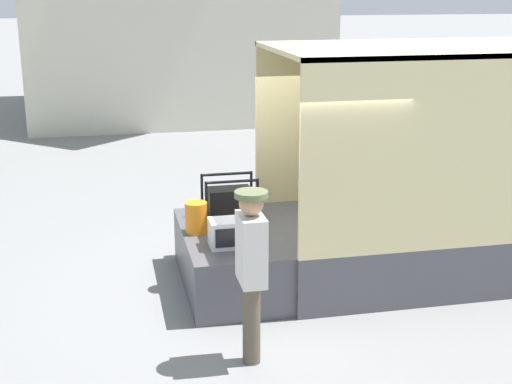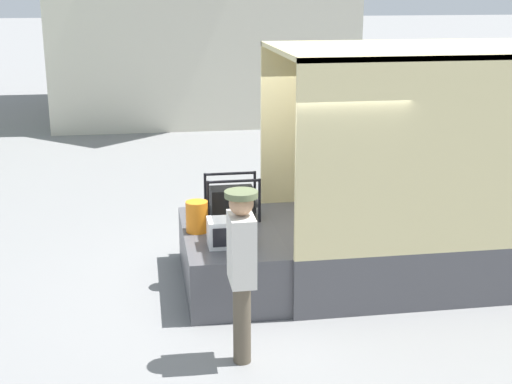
{
  "view_description": "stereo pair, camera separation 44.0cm",
  "coord_description": "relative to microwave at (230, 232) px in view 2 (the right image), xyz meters",
  "views": [
    {
      "loc": [
        -2.03,
        -8.27,
        3.68
      ],
      "look_at": [
        -0.28,
        -0.2,
        1.28
      ],
      "focal_mm": 50.0,
      "sensor_mm": 36.0,
      "label": 1
    },
    {
      "loc": [
        -1.6,
        -8.35,
        3.68
      ],
      "look_at": [
        -0.28,
        -0.2,
        1.28
      ],
      "focal_mm": 50.0,
      "sensor_mm": 36.0,
      "label": 2
    }
  ],
  "objects": [
    {
      "name": "ground_plane",
      "position": [
        0.64,
        0.51,
        -0.89
      ],
      "size": [
        160.0,
        160.0,
        0.0
      ],
      "primitive_type": "plane",
      "color": "gray"
    },
    {
      "name": "worker_person",
      "position": [
        -0.06,
        -1.42,
        0.23
      ],
      "size": [
        0.32,
        0.44,
        1.8
      ],
      "color": "brown",
      "rests_on": "ground"
    },
    {
      "name": "orange_bucket",
      "position": [
        -0.34,
        0.56,
        0.03
      ],
      "size": [
        0.28,
        0.28,
        0.39
      ],
      "color": "orange",
      "rests_on": "tailgate_deck"
    },
    {
      "name": "tailgate_deck",
      "position": [
        0.06,
        0.51,
        -0.53
      ],
      "size": [
        1.16,
        2.18,
        0.73
      ],
      "primitive_type": "cube",
      "color": "#4C4C51",
      "rests_on": "ground"
    },
    {
      "name": "microwave",
      "position": [
        0.0,
        0.0,
        0.0
      ],
      "size": [
        0.52,
        0.34,
        0.33
      ],
      "color": "white",
      "rests_on": "tailgate_deck"
    },
    {
      "name": "portable_generator",
      "position": [
        0.17,
        1.0,
        0.06
      ],
      "size": [
        0.7,
        0.42,
        0.58
      ],
      "color": "black",
      "rests_on": "tailgate_deck"
    }
  ]
}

